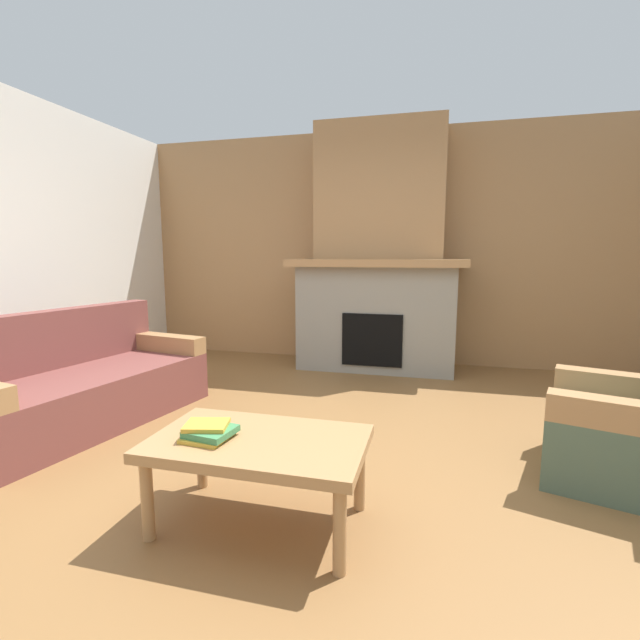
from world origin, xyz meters
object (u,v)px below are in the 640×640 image
armchair (635,432)px  coffee_table (259,449)px  couch (81,385)px  fireplace (378,265)px

armchair → coffee_table: size_ratio=0.95×
couch → armchair: (3.71, 0.00, 0.01)m
fireplace → couch: size_ratio=1.41×
fireplace → armchair: size_ratio=2.85×
fireplace → coffee_table: (-0.14, -3.17, -0.79)m
fireplace → coffee_table: fireplace is taller
armchair → coffee_table: armchair is taller
fireplace → coffee_table: 3.27m
armchair → couch: bearing=-179.9°
armchair → coffee_table: 2.09m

